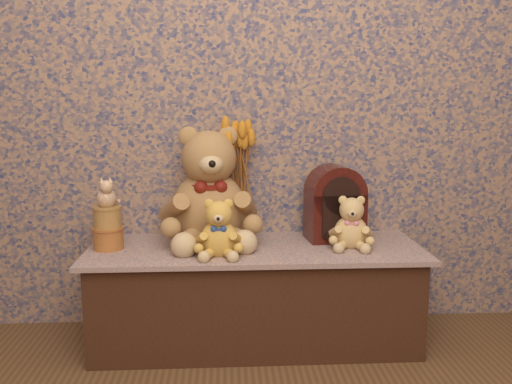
% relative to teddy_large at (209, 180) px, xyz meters
% --- Properties ---
extents(display_shelf, '(1.39, 0.52, 0.42)m').
position_rel_teddy_large_xyz_m(display_shelf, '(0.19, -0.11, -0.48)').
color(display_shelf, '#374970').
rests_on(display_shelf, ground).
extents(teddy_large, '(0.48, 0.55, 0.53)m').
position_rel_teddy_large_xyz_m(teddy_large, '(0.00, 0.00, 0.00)').
color(teddy_large, olive).
rests_on(teddy_large, display_shelf).
extents(teddy_medium, '(0.20, 0.23, 0.24)m').
position_rel_teddy_large_xyz_m(teddy_medium, '(0.04, -0.22, -0.15)').
color(teddy_medium, gold).
rests_on(teddy_medium, display_shelf).
extents(teddy_small, '(0.22, 0.25, 0.23)m').
position_rel_teddy_large_xyz_m(teddy_small, '(0.59, -0.14, -0.15)').
color(teddy_small, '#DCB668').
rests_on(teddy_small, display_shelf).
extents(cathedral_radio, '(0.26, 0.20, 0.33)m').
position_rel_teddy_large_xyz_m(cathedral_radio, '(0.55, -0.01, -0.10)').
color(cathedral_radio, black).
rests_on(cathedral_radio, display_shelf).
extents(ceramic_vase, '(0.16, 0.16, 0.20)m').
position_rel_teddy_large_xyz_m(ceramic_vase, '(0.12, 0.05, -0.17)').
color(ceramic_vase, tan).
rests_on(ceramic_vase, display_shelf).
extents(dried_stalks, '(0.28, 0.28, 0.44)m').
position_rel_teddy_large_xyz_m(dried_stalks, '(0.12, 0.05, 0.16)').
color(dried_stalks, orange).
rests_on(dried_stalks, ceramic_vase).
extents(biscuit_tin_lower, '(0.15, 0.15, 0.09)m').
position_rel_teddy_large_xyz_m(biscuit_tin_lower, '(-0.41, -0.11, -0.22)').
color(biscuit_tin_lower, gold).
rests_on(biscuit_tin_lower, display_shelf).
extents(biscuit_tin_upper, '(0.12, 0.12, 0.09)m').
position_rel_teddy_large_xyz_m(biscuit_tin_upper, '(-0.41, -0.11, -0.13)').
color(biscuit_tin_upper, '#DCC360').
rests_on(biscuit_tin_upper, biscuit_tin_lower).
extents(cat_figurine, '(0.12, 0.12, 0.13)m').
position_rel_teddy_large_xyz_m(cat_figurine, '(-0.41, -0.11, -0.03)').
color(cat_figurine, silver).
rests_on(cat_figurine, biscuit_tin_upper).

